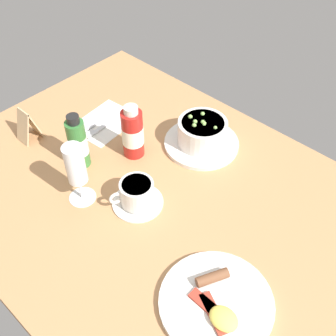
% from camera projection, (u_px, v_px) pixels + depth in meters
% --- Properties ---
extents(ground_plane, '(1.10, 0.84, 0.03)m').
position_uv_depth(ground_plane, '(146.00, 191.00, 1.07)').
color(ground_plane, '#B27F51').
extents(porridge_bowl, '(0.21, 0.21, 0.09)m').
position_uv_depth(porridge_bowl, '(202.00, 134.00, 1.14)').
color(porridge_bowl, silver).
rests_on(porridge_bowl, ground_plane).
extents(cutlery_setting, '(0.16, 0.19, 0.01)m').
position_uv_depth(cutlery_setting, '(104.00, 122.00, 1.24)').
color(cutlery_setting, silver).
rests_on(cutlery_setting, ground_plane).
extents(coffee_cup, '(0.13, 0.13, 0.07)m').
position_uv_depth(coffee_cup, '(137.00, 194.00, 1.00)').
color(coffee_cup, silver).
rests_on(coffee_cup, ground_plane).
extents(wine_glass, '(0.07, 0.07, 0.17)m').
position_uv_depth(wine_glass, '(76.00, 168.00, 0.96)').
color(wine_glass, white).
rests_on(wine_glass, ground_plane).
extents(sauce_bottle_red, '(0.06, 0.06, 0.16)m').
position_uv_depth(sauce_bottle_red, '(133.00, 133.00, 1.10)').
color(sauce_bottle_red, '#B21E19').
rests_on(sauce_bottle_red, ground_plane).
extents(sauce_bottle_green, '(0.05, 0.05, 0.16)m').
position_uv_depth(sauce_bottle_green, '(78.00, 143.00, 1.07)').
color(sauce_bottle_green, '#337233').
rests_on(sauce_bottle_green, ground_plane).
extents(breakfast_plate, '(0.23, 0.23, 0.04)m').
position_uv_depth(breakfast_plate, '(216.00, 303.00, 0.83)').
color(breakfast_plate, silver).
rests_on(breakfast_plate, ground_plane).
extents(menu_card, '(0.05, 0.06, 0.10)m').
position_uv_depth(menu_card, '(27.00, 125.00, 1.16)').
color(menu_card, tan).
rests_on(menu_card, ground_plane).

